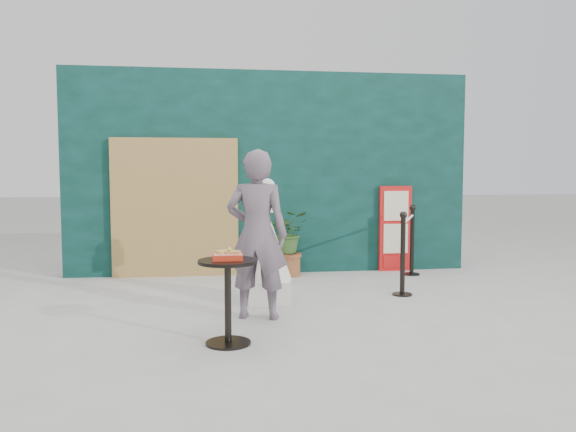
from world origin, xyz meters
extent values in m
plane|color=#ADAAA5|center=(0.00, 0.00, 0.00)|extent=(60.00, 60.00, 0.00)
cube|color=black|center=(0.00, 3.15, 1.50)|extent=(6.00, 0.30, 3.00)
cube|color=tan|center=(-1.40, 2.94, 1.00)|extent=(1.80, 0.08, 2.00)
imported|color=#655760|center=(-0.43, 0.45, 0.87)|extent=(0.72, 0.56, 1.74)
cube|color=red|center=(1.90, 2.96, 0.65)|extent=(0.50, 0.06, 1.30)
cube|color=beige|center=(1.90, 2.92, 1.00)|extent=(0.38, 0.02, 0.45)
cube|color=beige|center=(1.90, 2.92, 0.50)|extent=(0.38, 0.02, 0.45)
cube|color=red|center=(1.90, 2.92, 0.15)|extent=(0.38, 0.02, 0.18)
cube|color=silver|center=(-0.24, 1.15, 0.13)|extent=(0.48, 0.48, 0.26)
cone|color=white|center=(-0.24, 1.15, 0.66)|extent=(0.56, 0.56, 0.79)
cylinder|color=white|center=(-0.24, 1.15, 1.16)|extent=(0.23, 0.23, 0.21)
sphere|color=silver|center=(-0.24, 1.15, 1.35)|extent=(0.18, 0.18, 0.18)
cylinder|color=black|center=(-0.75, -0.40, 0.01)|extent=(0.40, 0.40, 0.02)
cylinder|color=black|center=(-0.75, -0.40, 0.36)|extent=(0.06, 0.06, 0.72)
cylinder|color=black|center=(-0.75, -0.40, 0.73)|extent=(0.52, 0.52, 0.03)
cube|color=red|center=(-0.75, -0.40, 0.78)|extent=(0.26, 0.19, 0.05)
cube|color=red|center=(-0.75, -0.40, 0.80)|extent=(0.24, 0.17, 0.00)
cube|color=gold|center=(-0.79, -0.39, 0.82)|extent=(0.15, 0.14, 0.02)
cube|color=gold|center=(-0.70, -0.42, 0.82)|extent=(0.13, 0.13, 0.02)
cone|color=gold|center=(-0.73, -0.35, 0.83)|extent=(0.06, 0.06, 0.06)
cylinder|color=brown|center=(0.22, 2.75, 0.14)|extent=(0.34, 0.34, 0.28)
cylinder|color=brown|center=(0.22, 2.75, 0.31)|extent=(0.38, 0.38, 0.05)
imported|color=#315123|center=(0.22, 2.75, 0.64)|extent=(0.56, 0.49, 0.62)
cylinder|color=black|center=(1.43, 1.28, 0.01)|extent=(0.24, 0.24, 0.02)
cylinder|color=black|center=(1.43, 1.28, 0.48)|extent=(0.06, 0.06, 0.96)
sphere|color=black|center=(1.43, 1.28, 0.99)|extent=(0.09, 0.09, 0.09)
cylinder|color=black|center=(2.03, 2.58, 0.01)|extent=(0.24, 0.24, 0.02)
cylinder|color=black|center=(2.03, 2.58, 0.48)|extent=(0.06, 0.06, 0.96)
sphere|color=black|center=(2.03, 2.58, 0.99)|extent=(0.09, 0.09, 0.09)
cylinder|color=silver|center=(1.73, 1.93, 0.88)|extent=(0.63, 1.31, 0.03)
camera|label=1|loc=(-0.90, -5.27, 1.51)|focal=35.00mm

